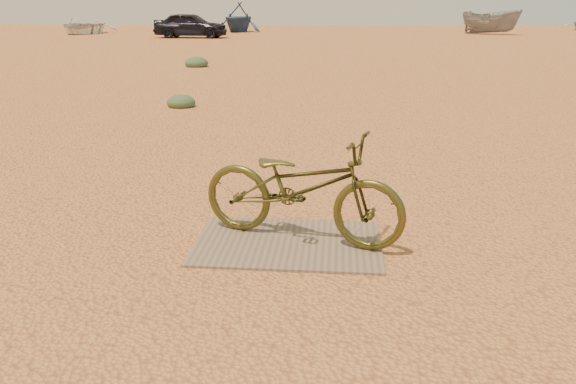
# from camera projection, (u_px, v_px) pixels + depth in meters

# --- Properties ---
(ground) EXTENTS (120.00, 120.00, 0.00)m
(ground) POSITION_uv_depth(u_px,v_px,m) (280.00, 275.00, 4.21)
(ground) COLOR #E18D4C
(ground) RESTS_ON ground
(plywood_board) EXTENTS (1.57, 1.07, 0.02)m
(plywood_board) POSITION_uv_depth(u_px,v_px,m) (288.00, 243.00, 4.77)
(plywood_board) COLOR #7A6752
(plywood_board) RESTS_ON ground
(bicycle) EXTENTS (1.87, 1.09, 0.93)m
(bicycle) POSITION_uv_depth(u_px,v_px,m) (302.00, 187.00, 4.68)
(bicycle) COLOR #43411A
(bicycle) RESTS_ON plywood_board
(car) EXTENTS (4.70, 2.06, 1.58)m
(car) POSITION_uv_depth(u_px,v_px,m) (191.00, 25.00, 35.91)
(car) COLOR black
(car) RESTS_ON ground
(boat_near_left) EXTENTS (4.35, 5.81, 1.15)m
(boat_near_left) POSITION_uv_depth(u_px,v_px,m) (82.00, 26.00, 41.53)
(boat_near_left) COLOR silver
(boat_near_left) RESTS_ON ground
(boat_far_left) EXTENTS (4.54, 5.00, 2.28)m
(boat_far_left) POSITION_uv_depth(u_px,v_px,m) (238.00, 17.00, 44.09)
(boat_far_left) COLOR navy
(boat_far_left) RESTS_ON ground
(boat_mid_right) EXTENTS (4.53, 4.17, 1.74)m
(boat_mid_right) POSITION_uv_depth(u_px,v_px,m) (491.00, 22.00, 40.48)
(boat_mid_right) COLOR gray
(boat_mid_right) RESTS_ON ground
(kale_a) EXTENTS (0.57, 0.57, 0.31)m
(kale_a) POSITION_uv_depth(u_px,v_px,m) (181.00, 107.00, 11.31)
(kale_a) COLOR #4D6943
(kale_a) RESTS_ON ground
(kale_c) EXTENTS (0.78, 0.78, 0.43)m
(kale_c) POSITION_uv_depth(u_px,v_px,m) (197.00, 67.00, 18.83)
(kale_c) COLOR #4D6943
(kale_c) RESTS_ON ground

